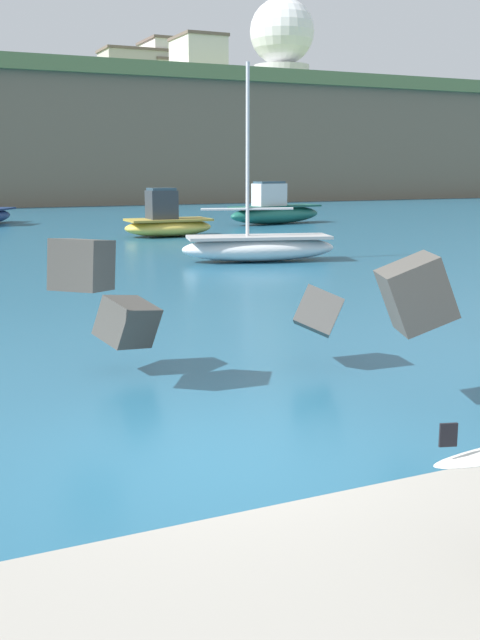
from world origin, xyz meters
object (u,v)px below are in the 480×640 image
at_px(boat_near_centre, 167,222).
at_px(station_building_central, 132,72).
at_px(station_building_east, 198,59).
at_px(boat_near_left, 259,247).
at_px(station_building_annex, 181,79).
at_px(station_building_west, 175,69).
at_px(radar_dome, 282,42).
at_px(mooring_buoy_middle, 404,266).
at_px(boat_mid_right, 274,211).

height_order(boat_near_centre, station_building_central, station_building_central).
xyz_separation_m(station_building_central, station_building_east, (2.19, -15.36, -0.27)).
height_order(boat_near_left, station_building_annex, station_building_annex).
height_order(boat_near_left, station_building_west, station_building_west).
xyz_separation_m(radar_dome, station_building_central, (-14.66, 9.77, -2.88)).
distance_m(mooring_buoy_middle, station_building_east, 59.88).
relative_size(boat_mid_right, station_building_west, 0.83).
distance_m(boat_near_centre, station_building_east, 47.26).
bearing_deg(boat_near_centre, station_building_east, 66.30).
xyz_separation_m(boat_near_centre, station_building_central, (16.06, 56.93, 13.41)).
bearing_deg(boat_mid_right, station_building_west, 75.54).
bearing_deg(station_building_central, station_building_annex, 3.79).
bearing_deg(station_building_west, boat_near_centre, -110.54).
height_order(mooring_buoy_middle, station_building_east, station_building_east).
bearing_deg(station_building_east, station_building_central, 98.11).
relative_size(radar_dome, station_building_east, 1.73).
height_order(boat_near_centre, station_building_east, station_building_east).
distance_m(boat_near_left, station_building_east, 56.52).
height_order(radar_dome, station_building_east, radar_dome).
bearing_deg(boat_near_left, station_building_east, 70.24).
distance_m(boat_near_centre, mooring_buoy_middle, 14.75).
xyz_separation_m(boat_mid_right, station_building_central, (8.02, 52.06, 13.34)).
height_order(station_building_west, station_building_central, station_building_west).
distance_m(station_building_west, station_building_central, 5.83).
bearing_deg(boat_mid_right, station_building_central, 81.24).
height_order(boat_mid_right, radar_dome, radar_dome).
bearing_deg(boat_mid_right, radar_dome, 61.80).
xyz_separation_m(boat_near_left, station_building_central, (16.38, 67.06, 13.58)).
bearing_deg(boat_mid_right, station_building_east, 74.46).
bearing_deg(mooring_buoy_middle, boat_mid_right, 73.75).
xyz_separation_m(mooring_buoy_middle, station_building_east, (15.87, 56.12, 13.58)).
relative_size(boat_mid_right, station_building_annex, 0.76).
xyz_separation_m(boat_near_left, station_building_east, (18.57, 51.70, 13.30)).
bearing_deg(station_building_annex, boat_near_left, -108.51).
height_order(station_building_east, station_building_annex, station_building_east).
xyz_separation_m(boat_near_centre, radar_dome, (30.72, 47.16, 16.29)).
bearing_deg(mooring_buoy_middle, radar_dome, 65.34).
height_order(radar_dome, station_building_annex, radar_dome).
height_order(boat_near_centre, station_building_west, station_building_west).
xyz_separation_m(boat_near_left, station_building_west, (22.06, 68.13, 14.32)).
xyz_separation_m(mooring_buoy_middle, radar_dome, (28.34, 61.71, 16.74)).
distance_m(station_building_west, station_building_annex, 1.48).
relative_size(radar_dome, station_building_central, 1.39).
distance_m(boat_near_left, boat_mid_right, 17.17).
height_order(boat_near_left, station_building_east, station_building_east).
xyz_separation_m(boat_near_centre, station_building_annex, (22.26, 57.34, 12.94)).
bearing_deg(boat_near_centre, mooring_buoy_middle, -80.71).
bearing_deg(station_building_central, station_building_east, -81.89).
bearing_deg(mooring_buoy_middle, boat_near_left, 121.47).
relative_size(mooring_buoy_middle, radar_dome, 0.04).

